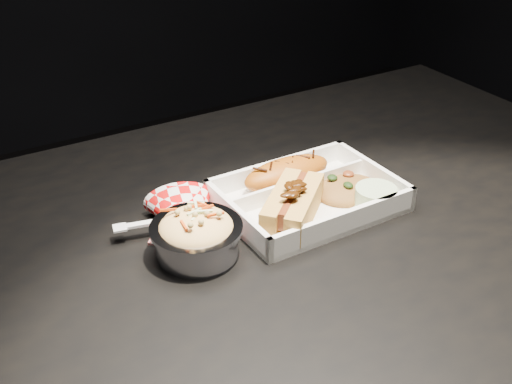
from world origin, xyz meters
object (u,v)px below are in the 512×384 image
hotdog (293,203)px  foil_coleslaw_cup (196,234)px  food_tray (308,200)px  fried_pastry (287,173)px  napkin_fork (186,219)px  dining_table (299,269)px

hotdog → foil_coleslaw_cup: 0.15m
foil_coleslaw_cup → food_tray: bearing=8.1°
fried_pastry → napkin_fork: bearing=-173.1°
hotdog → napkin_fork: bearing=113.7°
foil_coleslaw_cup → dining_table: bearing=1.2°
fried_pastry → hotdog: bearing=-117.9°
hotdog → napkin_fork: napkin_fork is taller
hotdog → foil_coleslaw_cup: foil_coleslaw_cup is taller
food_tray → hotdog: hotdog is taller
napkin_fork → dining_table: bearing=-8.3°
food_tray → napkin_fork: napkin_fork is taller
food_tray → napkin_fork: size_ratio=1.41×
hotdog → napkin_fork: 0.15m
dining_table → napkin_fork: 0.19m
dining_table → food_tray: size_ratio=4.75×
food_tray → napkin_fork: 0.18m
foil_coleslaw_cup → hotdog: bearing=-0.1°
dining_table → fried_pastry: size_ratio=8.19×
foil_coleslaw_cup → napkin_fork: (0.01, 0.06, -0.02)m
food_tray → fried_pastry: bearing=90.0°
dining_table → fried_pastry: fried_pastry is taller
hotdog → food_tray: bearing=-10.2°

